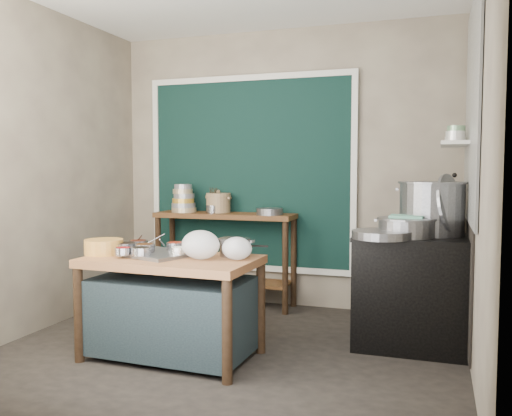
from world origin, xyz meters
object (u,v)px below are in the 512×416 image
(stove_block, at_px, (414,293))
(ceramic_crock, at_px, (218,204))
(prep_table, at_px, (172,307))
(steamer, at_px, (407,227))
(back_counter, at_px, (225,259))
(utensil_cup, at_px, (213,209))
(saucepan, at_px, (235,247))
(yellow_basin, at_px, (104,247))
(stock_pot, at_px, (432,208))
(condiment_tray, at_px, (154,253))

(stove_block, bearing_deg, ceramic_crock, 158.84)
(prep_table, xyz_separation_m, steamer, (1.63, 0.73, 0.58))
(back_counter, bearing_deg, prep_table, -82.49)
(utensil_cup, bearing_deg, saucepan, -60.71)
(steamer, bearing_deg, yellow_basin, -160.86)
(back_counter, xyz_separation_m, stock_pot, (2.01, -0.63, 0.62))
(stove_block, distance_m, ceramic_crock, 2.22)
(condiment_tray, distance_m, steamer, 1.94)
(condiment_tray, distance_m, stock_pot, 2.20)
(prep_table, relative_size, steamer, 2.76)
(yellow_basin, distance_m, utensil_cup, 1.60)
(utensil_cup, bearing_deg, stock_pot, -15.59)
(back_counter, distance_m, saucepan, 1.55)
(utensil_cup, xyz_separation_m, steamer, (1.96, -0.81, -0.04))
(prep_table, distance_m, steamer, 1.88)
(stock_pot, height_order, steamer, stock_pot)
(back_counter, height_order, stove_block, back_counter)
(stove_block, xyz_separation_m, stock_pot, (0.11, 0.10, 0.67))
(utensil_cup, xyz_separation_m, ceramic_crock, (0.03, 0.08, 0.05))
(back_counter, relative_size, saucepan, 5.91)
(condiment_tray, bearing_deg, prep_table, -17.12)
(back_counter, bearing_deg, condiment_tray, -88.78)
(condiment_tray, relative_size, steamer, 1.28)
(stove_block, height_order, saucepan, saucepan)
(back_counter, height_order, condiment_tray, back_counter)
(steamer, bearing_deg, back_counter, 155.27)
(steamer, bearing_deg, stock_pot, 50.00)
(saucepan, bearing_deg, condiment_tray, -171.71)
(stove_block, xyz_separation_m, utensil_cup, (-2.02, 0.69, 0.57))
(stove_block, distance_m, utensil_cup, 2.21)
(stock_pot, xyz_separation_m, steamer, (-0.18, -0.21, -0.14))
(back_counter, height_order, stock_pot, stock_pot)
(ceramic_crock, height_order, stock_pot, stock_pot)
(ceramic_crock, relative_size, stock_pot, 0.50)
(prep_table, relative_size, ceramic_crock, 4.66)
(saucepan, xyz_separation_m, utensil_cup, (-0.75, 1.33, 0.17))
(back_counter, relative_size, utensil_cup, 10.86)
(yellow_basin, relative_size, utensil_cup, 2.18)
(condiment_tray, bearing_deg, stock_pot, 24.26)
(yellow_basin, bearing_deg, prep_table, 2.50)
(saucepan, xyz_separation_m, stock_pot, (1.39, 0.74, 0.27))
(back_counter, bearing_deg, ceramic_crock, 155.81)
(prep_table, bearing_deg, steamer, 26.14)
(prep_table, distance_m, stove_block, 1.89)
(yellow_basin, height_order, saucepan, saucepan)
(condiment_tray, relative_size, yellow_basin, 1.99)
(stock_pot, bearing_deg, condiment_tray, -155.74)
(stove_block, relative_size, yellow_basin, 3.09)
(saucepan, xyz_separation_m, steamer, (1.21, 0.53, 0.14))
(stove_block, relative_size, steamer, 1.99)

